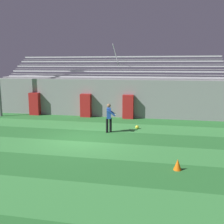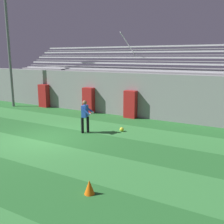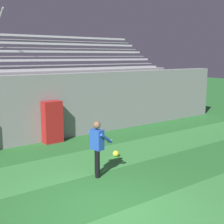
{
  "view_description": "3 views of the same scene",
  "coord_description": "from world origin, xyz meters",
  "px_view_note": "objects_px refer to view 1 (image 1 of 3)",
  "views": [
    {
      "loc": [
        4.15,
        -12.68,
        3.85
      ],
      "look_at": [
        1.27,
        1.66,
        1.22
      ],
      "focal_mm": 42.0,
      "sensor_mm": 36.0,
      "label": 1
    },
    {
      "loc": [
        8.65,
        -8.75,
        3.83
      ],
      "look_at": [
        2.59,
        1.87,
        1.23
      ],
      "focal_mm": 42.0,
      "sensor_mm": 36.0,
      "label": 2
    },
    {
      "loc": [
        -3.85,
        -5.61,
        3.55
      ],
      "look_at": [
        2.51,
        3.03,
        1.61
      ],
      "focal_mm": 50.0,
      "sensor_mm": 36.0,
      "label": 3
    }
  ],
  "objects_px": {
    "padding_pillar_far_left": "(35,104)",
    "goalkeeper": "(109,116)",
    "padding_pillar_gate_right": "(128,107)",
    "traffic_cone": "(178,165)",
    "padding_pillar_gate_left": "(86,105)",
    "soccer_ball": "(137,127)"
  },
  "relations": [
    {
      "from": "goalkeeper",
      "to": "soccer_ball",
      "type": "height_order",
      "value": "goalkeeper"
    },
    {
      "from": "padding_pillar_far_left",
      "to": "soccer_ball",
      "type": "xyz_separation_m",
      "value": [
        8.34,
        -3.05,
        -0.76
      ]
    },
    {
      "from": "padding_pillar_gate_left",
      "to": "padding_pillar_far_left",
      "type": "distance_m",
      "value": 4.15
    },
    {
      "from": "padding_pillar_gate_left",
      "to": "padding_pillar_gate_right",
      "type": "xyz_separation_m",
      "value": [
        3.2,
        0.0,
        0.0
      ]
    },
    {
      "from": "goalkeeper",
      "to": "traffic_cone",
      "type": "distance_m",
      "value": 6.21
    },
    {
      "from": "padding_pillar_far_left",
      "to": "goalkeeper",
      "type": "bearing_deg",
      "value": -31.29
    },
    {
      "from": "traffic_cone",
      "to": "padding_pillar_gate_left",
      "type": "bearing_deg",
      "value": 124.77
    },
    {
      "from": "padding_pillar_gate_right",
      "to": "traffic_cone",
      "type": "distance_m",
      "value": 9.66
    },
    {
      "from": "padding_pillar_gate_left",
      "to": "padding_pillar_far_left",
      "type": "height_order",
      "value": "same"
    },
    {
      "from": "padding_pillar_gate_right",
      "to": "traffic_cone",
      "type": "xyz_separation_m",
      "value": [
        3.12,
        -9.11,
        -0.66
      ]
    },
    {
      "from": "padding_pillar_gate_right",
      "to": "padding_pillar_far_left",
      "type": "height_order",
      "value": "same"
    },
    {
      "from": "padding_pillar_gate_right",
      "to": "padding_pillar_far_left",
      "type": "bearing_deg",
      "value": 180.0
    },
    {
      "from": "soccer_ball",
      "to": "traffic_cone",
      "type": "distance_m",
      "value": 6.43
    },
    {
      "from": "padding_pillar_gate_right",
      "to": "padding_pillar_far_left",
      "type": "xyz_separation_m",
      "value": [
        -7.36,
        0.0,
        0.0
      ]
    },
    {
      "from": "goalkeeper",
      "to": "padding_pillar_gate_left",
      "type": "bearing_deg",
      "value": 122.79
    },
    {
      "from": "padding_pillar_gate_right",
      "to": "soccer_ball",
      "type": "xyz_separation_m",
      "value": [
        0.98,
        -3.05,
        -0.76
      ]
    },
    {
      "from": "padding_pillar_far_left",
      "to": "goalkeeper",
      "type": "distance_m",
      "value": 7.98
    },
    {
      "from": "goalkeeper",
      "to": "padding_pillar_gate_right",
      "type": "bearing_deg",
      "value": 82.66
    },
    {
      "from": "padding_pillar_far_left",
      "to": "traffic_cone",
      "type": "height_order",
      "value": "padding_pillar_far_left"
    },
    {
      "from": "padding_pillar_gate_left",
      "to": "soccer_ball",
      "type": "relative_size",
      "value": 7.87
    },
    {
      "from": "padding_pillar_gate_right",
      "to": "soccer_ball",
      "type": "distance_m",
      "value": 3.29
    },
    {
      "from": "padding_pillar_gate_left",
      "to": "traffic_cone",
      "type": "height_order",
      "value": "padding_pillar_gate_left"
    }
  ]
}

